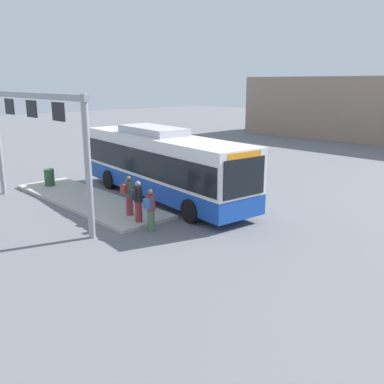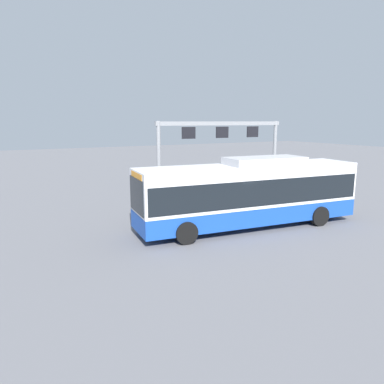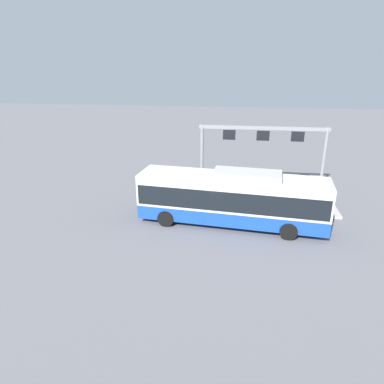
# 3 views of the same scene
# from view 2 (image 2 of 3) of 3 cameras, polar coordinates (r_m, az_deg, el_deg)

# --- Properties ---
(ground_plane) EXTENTS (120.00, 120.00, 0.00)m
(ground_plane) POSITION_cam_2_polar(r_m,az_deg,el_deg) (18.52, 8.75, -5.40)
(ground_plane) COLOR slate
(platform_curb) EXTENTS (10.00, 2.80, 0.16)m
(platform_curb) POSITION_cam_2_polar(r_m,az_deg,el_deg) (22.04, 8.17, -2.51)
(platform_curb) COLOR #B2ADA3
(platform_curb) RESTS_ON ground
(bus_main) EXTENTS (11.45, 3.67, 3.46)m
(bus_main) POSITION_cam_2_polar(r_m,az_deg,el_deg) (18.10, 8.93, 0.12)
(bus_main) COLOR #1947AD
(bus_main) RESTS_ON ground
(person_boarding) EXTENTS (0.40, 0.57, 1.67)m
(person_boarding) POSITION_cam_2_polar(r_m,az_deg,el_deg) (19.76, -2.91, -1.10)
(person_boarding) COLOR maroon
(person_boarding) RESTS_ON platform_curb
(person_waiting_near) EXTENTS (0.50, 0.60, 1.67)m
(person_waiting_near) POSITION_cam_2_polar(r_m,az_deg,el_deg) (19.48, -5.43, -1.79)
(person_waiting_near) COLOR #476B4C
(person_waiting_near) RESTS_ON ground
(person_waiting_mid) EXTENTS (0.37, 0.55, 1.67)m
(person_waiting_mid) POSITION_cam_2_polar(r_m,az_deg,el_deg) (19.98, -0.03, -0.95)
(person_waiting_mid) COLOR maroon
(person_waiting_mid) RESTS_ON platform_curb
(platform_sign_gantry) EXTENTS (9.13, 0.24, 5.20)m
(platform_sign_gantry) POSITION_cam_2_polar(r_m,az_deg,el_deg) (23.36, 4.71, 7.42)
(platform_sign_gantry) COLOR gray
(platform_sign_gantry) RESTS_ON ground
(trash_bin) EXTENTS (0.52, 0.52, 0.90)m
(trash_bin) POSITION_cam_2_polar(r_m,az_deg,el_deg) (24.40, 14.99, -0.19)
(trash_bin) COLOR #2D5133
(trash_bin) RESTS_ON platform_curb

